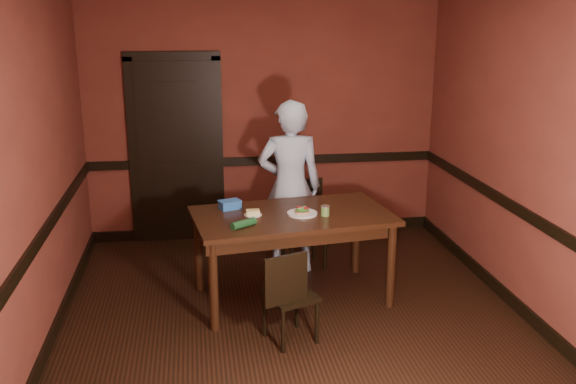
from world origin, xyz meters
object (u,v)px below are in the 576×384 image
object	(u,v)px
chair_far	(304,225)
person	(290,187)
food_tub	(230,205)
sauce_jar	(325,211)
cheese_saucer	(253,213)
sandwich_plate	(302,212)
chair_near	(290,294)
dining_table	(292,256)

from	to	relation	value
chair_far	person	bearing A→B (deg)	-162.32
chair_far	food_tub	xyz separation A→B (m)	(-0.78, -0.54, 0.42)
sauce_jar	person	bearing A→B (deg)	103.93
chair_far	food_tub	bearing A→B (deg)	-153.14
cheese_saucer	sauce_jar	bearing A→B (deg)	-9.40
sandwich_plate	sauce_jar	distance (m)	0.21
sandwich_plate	food_tub	distance (m)	0.68
chair_near	cheese_saucer	xyz separation A→B (m)	(-0.22, 0.78, 0.45)
person	food_tub	size ratio (longest dim) A/B	7.77
chair_near	cheese_saucer	world-z (taller)	cheese_saucer
cheese_saucer	sandwich_plate	bearing A→B (deg)	-5.15
person	cheese_saucer	xyz separation A→B (m)	(-0.44, -0.69, -0.04)
cheese_saucer	dining_table	bearing A→B (deg)	-0.46
chair_near	food_tub	xyz separation A→B (m)	(-0.41, 1.00, 0.47)
person	chair_far	bearing A→B (deg)	-150.87
person	cheese_saucer	size ratio (longest dim) A/B	11.13
dining_table	chair_far	size ratio (longest dim) A/B	1.98
food_tub	cheese_saucer	bearing A→B (deg)	-69.43
chair_far	chair_near	size ratio (longest dim) A/B	1.12
sandwich_plate	sauce_jar	xyz separation A→B (m)	(0.20, -0.07, 0.03)
chair_near	cheese_saucer	size ratio (longest dim) A/B	5.03
sauce_jar	food_tub	size ratio (longest dim) A/B	0.41
chair_far	chair_near	bearing A→B (deg)	-111.38
dining_table	sandwich_plate	size ratio (longest dim) A/B	6.48
dining_table	sandwich_plate	bearing A→B (deg)	-31.09
chair_far	sauce_jar	distance (m)	0.97
person	cheese_saucer	bearing A→B (deg)	61.27
food_tub	chair_far	bearing A→B (deg)	14.59
chair_near	person	bearing A→B (deg)	-119.62
dining_table	sauce_jar	xyz separation A→B (m)	(0.28, -0.10, 0.46)
dining_table	chair_far	xyz separation A→B (m)	(0.24, 0.77, 0.03)
chair_near	cheese_saucer	bearing A→B (deg)	-95.39
chair_near	food_tub	size ratio (longest dim) A/B	3.51
cheese_saucer	chair_far	bearing A→B (deg)	52.20
chair_near	food_tub	world-z (taller)	food_tub
cheese_saucer	person	bearing A→B (deg)	57.64
dining_table	chair_far	distance (m)	0.80
dining_table	person	xyz separation A→B (m)	(0.08, 0.69, 0.47)
dining_table	chair_near	world-z (taller)	dining_table
chair_near	sandwich_plate	bearing A→B (deg)	-127.63
dining_table	cheese_saucer	size ratio (longest dim) A/B	11.13
dining_table	chair_near	distance (m)	0.79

